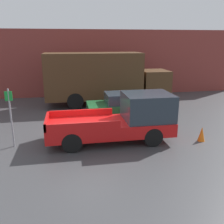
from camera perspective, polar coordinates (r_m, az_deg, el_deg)
name	(u,v)px	position (r m, az deg, el deg)	size (l,w,h in m)	color
ground_plane	(85,137)	(12.02, -6.21, -5.64)	(60.00, 60.00, 0.00)	#3D3D3F
building_wall	(75,64)	(20.60, -8.38, 10.90)	(28.00, 0.15, 5.28)	brown
pickup_truck	(124,119)	(11.28, 2.73, -1.62)	(5.59, 2.10, 2.14)	red
car	(124,106)	(14.51, 2.84, 1.48)	(4.23, 1.88, 1.53)	#1E592D
delivery_truck	(103,77)	(17.67, -2.18, 7.96)	(8.71, 2.35, 3.62)	#472D19
parking_sign	(11,115)	(11.24, -22.14, -0.63)	(0.30, 0.07, 2.53)	gray
traffic_cone	(202,134)	(12.07, 19.81, -4.74)	(0.32, 0.32, 0.67)	orange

